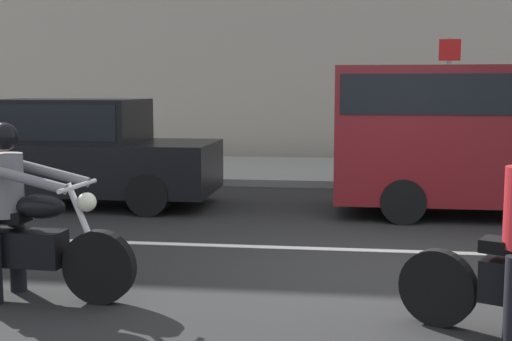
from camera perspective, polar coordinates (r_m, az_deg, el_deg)
ground_plane at (r=7.23m, az=12.16°, el=-8.37°), size 80.00×80.00×0.00m
sidewalk_slab at (r=15.08m, az=9.87°, el=-0.09°), size 40.00×4.40×0.14m
lane_marking_stripe at (r=8.11m, az=12.01°, el=-6.67°), size 18.00×0.14×0.01m
motorcycle_with_rider_gray at (r=6.44m, az=-19.54°, el=-4.56°), size 2.20×0.70×1.59m
parked_van_maroon at (r=10.66m, az=20.60°, el=3.28°), size 5.11×1.96×2.21m
parked_sedan_black at (r=11.32m, az=-14.97°, el=1.59°), size 4.36×1.82×1.72m
street_sign_post at (r=14.67m, az=15.94°, el=6.40°), size 0.44×0.08×2.79m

